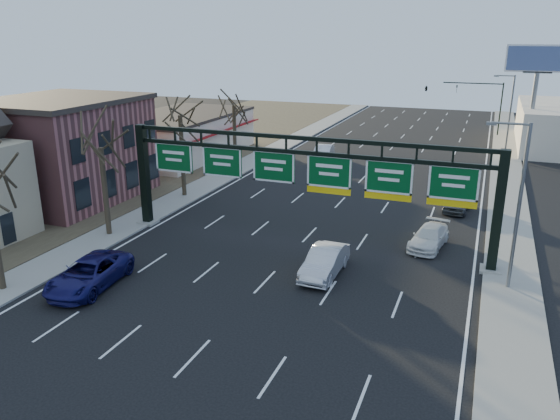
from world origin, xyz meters
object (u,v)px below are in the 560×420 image
at_px(car_blue_suv, 89,274).
at_px(car_silver_sedan, 325,262).
at_px(sign_gantry, 303,176).
at_px(car_white_wagon, 429,237).

xyz_separation_m(car_blue_suv, car_silver_sedan, (11.45, 6.13, 0.01)).
distance_m(sign_gantry, car_silver_sedan, 6.07).
bearing_deg(car_blue_suv, sign_gantry, 43.27).
bearing_deg(car_silver_sedan, car_blue_suv, -150.68).
bearing_deg(sign_gantry, car_blue_suv, -131.29).
distance_m(car_blue_suv, car_white_wagon, 20.80).
height_order(sign_gantry, car_blue_suv, sign_gantry).
relative_size(car_blue_suv, car_white_wagon, 1.24).
relative_size(sign_gantry, car_white_wagon, 5.35).
xyz_separation_m(sign_gantry, car_silver_sedan, (2.66, -3.88, -3.83)).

